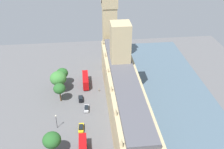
# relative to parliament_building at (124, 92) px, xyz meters

# --- Properties ---
(ground_plane) EXTENTS (138.81, 138.81, 0.00)m
(ground_plane) POSITION_rel_parliament_building_xyz_m (1.99, 1.46, -9.30)
(ground_plane) COLOR #565659
(river_thames) EXTENTS (28.63, 124.93, 0.25)m
(river_thames) POSITION_rel_parliament_building_xyz_m (-25.41, 1.46, -9.18)
(river_thames) COLOR #475B6B
(river_thames) RESTS_ON ground
(parliament_building) EXTENTS (11.93, 68.81, 32.46)m
(parliament_building) POSITION_rel_parliament_building_xyz_m (0.00, 0.00, 0.00)
(parliament_building) COLOR tan
(parliament_building) RESTS_ON ground
(clock_tower) EXTENTS (7.56, 7.56, 50.93)m
(clock_tower) POSITION_rel_parliament_building_xyz_m (1.32, -39.18, 17.03)
(clock_tower) COLOR tan
(clock_tower) RESTS_ON ground
(double_decker_bus_by_river_gate) EXTENTS (2.76, 10.53, 4.75)m
(double_decker_bus_by_river_gate) POSITION_rel_parliament_building_xyz_m (14.24, -20.03, -6.67)
(double_decker_bus_by_river_gate) COLOR #B20C0F
(double_decker_bus_by_river_gate) RESTS_ON ground
(car_black_opposite_hall) EXTENTS (2.08, 4.28, 1.74)m
(car_black_opposite_hall) POSITION_rel_parliament_building_xyz_m (16.57, -8.70, -8.41)
(car_black_opposite_hall) COLOR black
(car_black_opposite_hall) RESTS_ON ground
(car_silver_under_trees) EXTENTS (1.96, 4.48, 1.74)m
(car_silver_under_trees) POSITION_rel_parliament_building_xyz_m (14.38, -2.09, -8.41)
(car_silver_under_trees) COLOR #B7B7BC
(car_silver_under_trees) RESTS_ON ground
(car_yellow_cab_near_tower) EXTENTS (2.06, 4.67, 1.74)m
(car_yellow_cab_near_tower) POSITION_rel_parliament_building_xyz_m (16.59, 8.84, -8.41)
(car_yellow_cab_near_tower) COLOR gold
(car_yellow_cab_near_tower) RESTS_ON ground
(pedestrian_trailing) EXTENTS (0.60, 0.52, 1.49)m
(pedestrian_trailing) POSITION_rel_parliament_building_xyz_m (8.55, -14.31, -8.63)
(pedestrian_trailing) COLOR gray
(pedestrian_trailing) RESTS_ON ground
(plane_tree_leading) EXTENTS (5.84, 5.84, 8.81)m
(plane_tree_leading) POSITION_rel_parliament_building_xyz_m (25.45, 19.13, -3.01)
(plane_tree_leading) COLOR brown
(plane_tree_leading) RESTS_ON ground
(plane_tree_corner) EXTENTS (4.94, 4.94, 8.32)m
(plane_tree_corner) POSITION_rel_parliament_building_xyz_m (24.87, -9.27, -3.13)
(plane_tree_corner) COLOR brown
(plane_tree_corner) RESTS_ON ground
(plane_tree_midblock) EXTENTS (5.30, 5.30, 8.25)m
(plane_tree_midblock) POSITION_rel_parliament_building_xyz_m (24.46, -21.65, -3.34)
(plane_tree_midblock) COLOR brown
(plane_tree_midblock) RESTS_ON ground
(plane_tree_far_end) EXTENTS (7.02, 7.02, 9.83)m
(plane_tree_far_end) POSITION_rel_parliament_building_xyz_m (25.74, -16.18, -2.47)
(plane_tree_far_end) COLOR brown
(plane_tree_far_end) RESTS_ON ground
(street_lamp_slot_11) EXTENTS (0.56, 0.56, 5.91)m
(street_lamp_slot_11) POSITION_rel_parliament_building_xyz_m (25.25, 6.81, -5.14)
(street_lamp_slot_11) COLOR black
(street_lamp_slot_11) RESTS_ON ground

